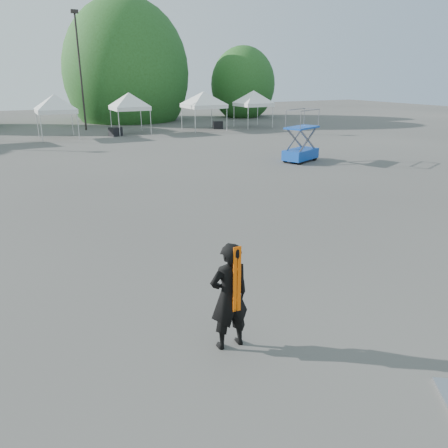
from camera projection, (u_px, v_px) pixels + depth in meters
name	position (u px, v px, depth m)	size (l,w,h in m)	color
ground	(216.00, 273.00, 10.92)	(120.00, 120.00, 0.00)	#474442
light_pole_east	(80.00, 65.00, 37.28)	(0.60, 0.25, 9.80)	black
tree_mid_e	(127.00, 73.00, 45.99)	(5.12, 5.12, 7.79)	#382314
tree_far_e	(243.00, 85.00, 50.40)	(3.84, 3.84, 5.84)	#382314
tent_e	(54.00, 98.00, 32.97)	(4.00, 4.00, 3.88)	silver
tent_f	(129.00, 96.00, 35.81)	(4.01, 4.01, 3.88)	silver
tent_g	(204.00, 95.00, 38.22)	(4.57, 4.57, 3.88)	silver
tent_h	(254.00, 94.00, 40.21)	(4.03, 4.03, 3.88)	silver
man	(229.00, 296.00, 7.67)	(0.74, 0.50, 2.01)	black
scissor_lift	(302.00, 136.00, 24.50)	(2.49, 1.88, 2.89)	#0B3D98
crate_mid	(116.00, 132.00, 35.18)	(0.90, 0.70, 0.70)	black
crate_east	(218.00, 125.00, 40.02)	(0.87, 0.67, 0.67)	black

